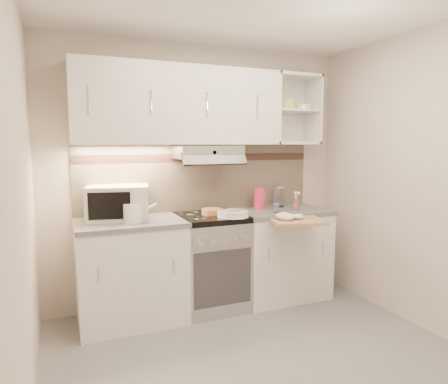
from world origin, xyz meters
The scene contains 17 objects.
ground centered at (0.00, 0.00, 0.00)m, with size 3.00×3.00×0.00m, color gray.
room_shell centered at (0.00, 0.37, 1.63)m, with size 3.04×2.84×2.52m.
base_cabinet_left centered at (-0.75, 1.10, 0.43)m, with size 0.90×0.60×0.86m, color white.
worktop_left centered at (-0.75, 1.10, 0.88)m, with size 0.92×0.62×0.04m, color slate.
base_cabinet_right centered at (0.75, 1.10, 0.43)m, with size 0.90×0.60×0.86m, color white.
worktop_right centered at (0.75, 1.10, 0.88)m, with size 0.92×0.62×0.04m, color slate.
electric_range centered at (0.00, 1.10, 0.45)m, with size 0.60×0.60×0.90m.
microwave centered at (-0.83, 1.22, 1.05)m, with size 0.59×0.48×0.30m.
watering_can centered at (-0.73, 1.02, 0.99)m, with size 0.29×0.15×0.25m.
plate_stack centered at (0.14, 0.92, 0.93)m, with size 0.28×0.28×0.06m.
bread_loaf centered at (0.02, 1.12, 0.92)m, with size 0.20×0.20×0.05m, color #9E6945.
pink_pitcher centered at (0.57, 1.23, 1.01)m, with size 0.11×0.11×0.21m.
glass_jar centered at (0.82, 1.26, 1.01)m, with size 0.12×0.12×0.22m.
spice_jar centered at (0.62, 0.97, 0.94)m, with size 0.06×0.06×0.09m.
spray_bottle centered at (0.88, 1.03, 0.98)m, with size 0.07×0.07×0.20m.
cutting_board centered at (0.66, 0.67, 0.87)m, with size 0.46×0.41×0.03m, color tan.
dish_towel centered at (0.61, 0.71, 0.92)m, with size 0.25×0.21×0.07m, color silver, non-canonical shape.
Camera 1 is at (-1.31, -2.33, 1.57)m, focal length 32.00 mm.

